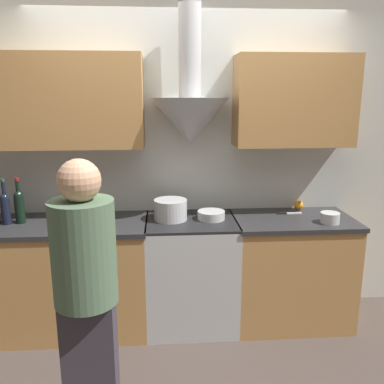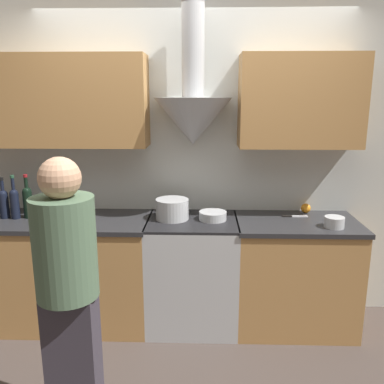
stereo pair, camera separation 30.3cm
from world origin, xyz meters
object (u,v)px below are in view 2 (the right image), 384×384
object	(u,v)px
stove_range	(192,272)
person_foreground_left	(68,291)
stock_pot	(172,209)
orange_fruit	(306,208)
wine_bottle_2	(4,202)
wine_bottle_4	(28,200)
wine_bottle_3	(15,202)
mixing_bowl	(213,216)
saucepan	(334,222)

from	to	relation	value
stove_range	person_foreground_left	xyz separation A→B (m)	(-0.60, -1.16, 0.42)
stock_pot	person_foreground_left	size ratio (longest dim) A/B	0.17
orange_fruit	person_foreground_left	bearing A→B (deg)	-138.09
wine_bottle_2	wine_bottle_4	distance (m)	0.19
wine_bottle_4	wine_bottle_3	bearing A→B (deg)	-167.18
stove_range	wine_bottle_3	xyz separation A→B (m)	(-1.40, -0.00, 0.58)
stove_range	wine_bottle_2	world-z (taller)	wine_bottle_2
wine_bottle_3	wine_bottle_4	bearing A→B (deg)	12.82
stove_range	wine_bottle_2	size ratio (longest dim) A/B	2.71
person_foreground_left	wine_bottle_4	bearing A→B (deg)	120.87
wine_bottle_3	mixing_bowl	distance (m)	1.57
wine_bottle_3	wine_bottle_4	size ratio (longest dim) A/B	0.99
stove_range	mixing_bowl	bearing A→B (deg)	3.64
wine_bottle_4	mixing_bowl	xyz separation A→B (m)	(1.47, -0.01, -0.11)
stove_range	wine_bottle_3	distance (m)	1.52
wine_bottle_4	person_foreground_left	size ratio (longest dim) A/B	0.23
person_foreground_left	saucepan	bearing A→B (deg)	31.17
wine_bottle_4	saucepan	distance (m)	2.37
wine_bottle_4	orange_fruit	distance (m)	2.26
wine_bottle_4	stock_pot	xyz separation A→B (m)	(1.15, 0.00, -0.06)
orange_fruit	wine_bottle_4	bearing A→B (deg)	-174.74
wine_bottle_4	mixing_bowl	bearing A→B (deg)	-0.41
person_foreground_left	wine_bottle_3	bearing A→B (deg)	124.66
wine_bottle_2	person_foreground_left	world-z (taller)	person_foreground_left
person_foreground_left	stove_range	bearing A→B (deg)	62.39
mixing_bowl	person_foreground_left	distance (m)	1.40
wine_bottle_3	stock_pot	world-z (taller)	wine_bottle_3
wine_bottle_4	person_foreground_left	distance (m)	1.38
wine_bottle_4	stock_pot	bearing A→B (deg)	0.04
wine_bottle_3	wine_bottle_4	world-z (taller)	wine_bottle_4
wine_bottle_4	stove_range	bearing A→B (deg)	-0.91
saucepan	orange_fruit	bearing A→B (deg)	107.35
wine_bottle_2	mixing_bowl	bearing A→B (deg)	0.01
wine_bottle_2	wine_bottle_3	world-z (taller)	wine_bottle_3
mixing_bowl	wine_bottle_2	bearing A→B (deg)	-179.99
mixing_bowl	stock_pot	bearing A→B (deg)	177.99
stove_range	saucepan	size ratio (longest dim) A/B	6.15
wine_bottle_4	stock_pot	size ratio (longest dim) A/B	1.36
wine_bottle_2	saucepan	world-z (taller)	wine_bottle_2
wine_bottle_3	person_foreground_left	world-z (taller)	person_foreground_left
saucepan	mixing_bowl	bearing A→B (deg)	169.71
stock_pot	wine_bottle_2	bearing A→B (deg)	-179.50
saucepan	stock_pot	bearing A→B (deg)	171.86
stove_range	person_foreground_left	bearing A→B (deg)	-117.61
person_foreground_left	mixing_bowl	bearing A→B (deg)	56.75
stove_range	person_foreground_left	world-z (taller)	person_foreground_left
wine_bottle_3	person_foreground_left	size ratio (longest dim) A/B	0.22
orange_fruit	wine_bottle_3	bearing A→B (deg)	-174.43
saucepan	person_foreground_left	bearing A→B (deg)	-148.83
mixing_bowl	saucepan	bearing A→B (deg)	-10.29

